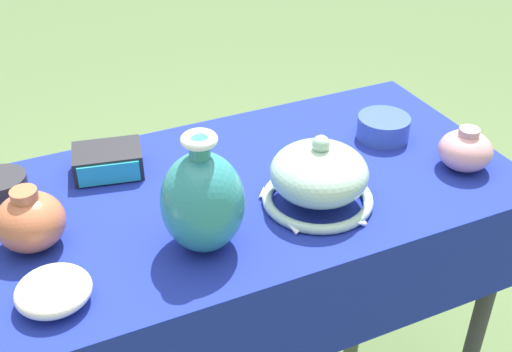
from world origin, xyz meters
TOP-DOWN VIEW (x-y plane):
  - display_table at (0.00, -0.02)m, footprint 1.26×0.63m
  - vase_tall_bulbous at (-0.14, -0.16)m, footprint 0.16×0.16m
  - vase_dome_bell at (0.13, -0.13)m, footprint 0.24×0.25m
  - mosaic_tile_box at (-0.25, 0.18)m, footprint 0.17×0.14m
  - jar_round_terracotta at (-0.44, -0.02)m, footprint 0.13×0.13m
  - jar_round_rose at (0.51, -0.14)m, footprint 0.12×0.12m
  - bowl_shallow_ivory at (-0.43, -0.20)m, footprint 0.13×0.13m
  - pot_squat_charcoal at (-0.48, 0.14)m, footprint 0.11×0.11m
  - pot_squat_cobalt at (0.41, 0.05)m, footprint 0.13×0.13m

SIDE VIEW (x-z plane):
  - display_table at x=0.00m, z-range 0.31..1.09m
  - bowl_shallow_ivory at x=-0.43m, z-range 0.79..0.84m
  - pot_squat_cobalt at x=0.41m, z-range 0.79..0.85m
  - mosaic_tile_box at x=-0.25m, z-range 0.79..0.85m
  - pot_squat_charcoal at x=-0.48m, z-range 0.79..0.86m
  - jar_round_rose at x=0.51m, z-range 0.78..0.89m
  - jar_round_terracotta at x=-0.44m, z-range 0.78..0.91m
  - vase_dome_bell at x=0.13m, z-range 0.77..0.94m
  - vase_tall_bulbous at x=-0.14m, z-range 0.77..1.02m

